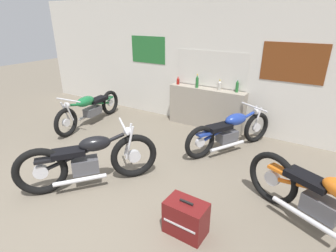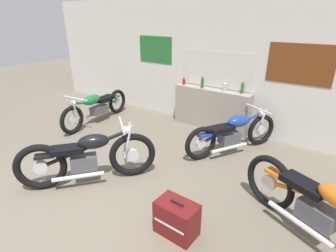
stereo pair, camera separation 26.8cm
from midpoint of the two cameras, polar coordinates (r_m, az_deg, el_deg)
The scene contains 12 objects.
ground_plane at distance 3.91m, azimuth -18.83°, elevation -16.40°, with size 24.00×24.00×0.00m, color #706656.
wall_back at distance 6.07m, azimuth 9.67°, elevation 13.10°, with size 10.00×0.07×2.80m.
sill_counter at distance 6.03m, azimuth 10.59°, elevation 3.69°, with size 1.77×0.28×0.91m.
bottle_leftmost at distance 6.22m, azimuth 4.73°, elevation 9.69°, with size 0.07×0.07×0.17m.
bottle_left_center at distance 5.93m, azimuth 8.82°, elevation 9.39°, with size 0.07×0.07×0.30m.
bottle_center at distance 5.81m, azimuth 13.58°, elevation 8.40°, with size 0.08×0.08×0.22m.
bottle_right_center at distance 5.69m, azimuth 17.23°, elevation 7.99°, with size 0.06×0.06×0.28m.
motorcycle_green at distance 6.47m, azimuth -14.16°, elevation 4.09°, with size 0.64×2.15×0.78m.
motorcycle_black at distance 4.11m, azimuth -15.23°, elevation -6.60°, with size 1.38×1.68×0.92m.
motorcycle_blue at distance 5.05m, azimuth 15.43°, elevation -1.40°, with size 1.09×1.81×0.79m.
motorcycle_orange at distance 3.50m, azimuth 32.98°, elevation -15.31°, with size 2.05×1.05×0.94m.
hard_case_darkred at distance 3.25m, azimuth 4.42°, elevation -19.47°, with size 0.49×0.33×0.45m.
Camera 2 is at (2.75, -1.53, 2.40)m, focal length 28.00 mm.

